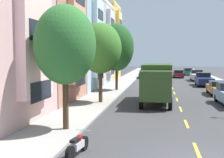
{
  "coord_description": "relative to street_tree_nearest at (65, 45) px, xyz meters",
  "views": [
    {
      "loc": [
        -1.58,
        -10.68,
        3.92
      ],
      "look_at": [
        -6.73,
        21.58,
        1.46
      ],
      "focal_mm": 48.06,
      "sensor_mm": 36.0,
      "label": 1
    }
  ],
  "objects": [
    {
      "name": "ground_plane",
      "position": [
        6.4,
        25.81,
        -4.51
      ],
      "size": [
        160.0,
        160.0,
        0.0
      ],
      "primitive_type": "plane",
      "color": "#38383A"
    },
    {
      "name": "sidewalk_left",
      "position": [
        -0.7,
        23.81,
        -4.44
      ],
      "size": [
        3.2,
        120.0,
        0.14
      ],
      "primitive_type": "cube",
      "color": "#99968E",
      "rests_on": "ground_plane"
    },
    {
      "name": "lane_centerline_dashes",
      "position": [
        6.4,
        20.31,
        -4.5
      ],
      "size": [
        0.14,
        47.2,
        0.01
      ],
      "color": "yellow",
      "rests_on": "ground_plane"
    },
    {
      "name": "townhouse_second_terracotta",
      "position": [
        -8.33,
        9.65,
        1.15
      ],
      "size": [
        12.87,
        8.4,
        11.72
      ],
      "color": "#B27560",
      "rests_on": "ground_plane"
    },
    {
      "name": "townhouse_third_powder_blue",
      "position": [
        -8.93,
        18.25,
        0.99
      ],
      "size": [
        14.08,
        8.4,
        11.4
      ],
      "color": "#9EB7CC",
      "rests_on": "ground_plane"
    },
    {
      "name": "townhouse_fourth_dove_grey",
      "position": [
        -8.75,
        26.85,
        1.04
      ],
      "size": [
        13.71,
        8.4,
        11.5
      ],
      "color": "#A8A8AD",
      "rests_on": "ground_plane"
    },
    {
      "name": "townhouse_fifth_mustard",
      "position": [
        -8.92,
        35.45,
        1.61
      ],
      "size": [
        14.05,
        8.4,
        12.64
      ],
      "color": "tan",
      "rests_on": "ground_plane"
    },
    {
      "name": "street_tree_nearest",
      "position": [
        0.0,
        0.0,
        0.0
      ],
      "size": [
        3.2,
        3.2,
        6.44
      ],
      "color": "#47331E",
      "rests_on": "sidewalk_left"
    },
    {
      "name": "street_tree_second",
      "position": [
        0.0,
        9.32,
        0.08
      ],
      "size": [
        3.47,
        3.47,
        6.55
      ],
      "color": "#47331E",
      "rests_on": "sidewalk_left"
    },
    {
      "name": "street_tree_third",
      "position": [
        0.0,
        18.64,
        0.43
      ],
      "size": [
        3.86,
        3.86,
        7.47
      ],
      "color": "#47331E",
      "rests_on": "sidewalk_left"
    },
    {
      "name": "delivery_box_truck",
      "position": [
        4.6,
        10.58,
        -2.64
      ],
      "size": [
        2.53,
        8.02,
        3.26
      ],
      "color": "#2D471E",
      "rests_on": "ground_plane"
    },
    {
      "name": "parked_sedan_orange",
      "position": [
        10.72,
        16.98,
        -3.76
      ],
      "size": [
        1.88,
        4.53,
        1.43
      ],
      "color": "orange",
      "rests_on": "ground_plane"
    },
    {
      "name": "parked_pickup_white",
      "position": [
        10.83,
        35.11,
        -3.68
      ],
      "size": [
        2.09,
        5.33,
        1.73
      ],
      "color": "silver",
      "rests_on": "ground_plane"
    },
    {
      "name": "parked_pickup_navy",
      "position": [
        10.67,
        26.39,
        -3.68
      ],
      "size": [
        2.1,
        5.34,
        1.73
      ],
      "color": "navy",
      "rests_on": "ground_plane"
    },
    {
      "name": "parked_hatchback_black",
      "position": [
        2.04,
        39.46,
        -3.75
      ],
      "size": [
        1.75,
        4.0,
        1.5
      ],
      "color": "black",
      "rests_on": "ground_plane"
    },
    {
      "name": "parked_wagon_teal",
      "position": [
        10.62,
        49.85,
        -3.7
      ],
      "size": [
        1.9,
        4.73,
        1.5
      ],
      "color": "#195B60",
      "rests_on": "ground_plane"
    },
    {
      "name": "moving_burgundy_sedan",
      "position": [
        8.2,
        41.72,
        -3.76
      ],
      "size": [
        1.8,
        4.5,
        1.43
      ],
      "color": "maroon",
      "rests_on": "ground_plane"
    },
    {
      "name": "parked_motorcycle",
      "position": [
        1.65,
        -3.63,
        -4.1
      ],
      "size": [
        0.62,
        2.05,
        0.9
      ],
      "color": "black",
      "rests_on": "ground_plane"
    }
  ]
}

